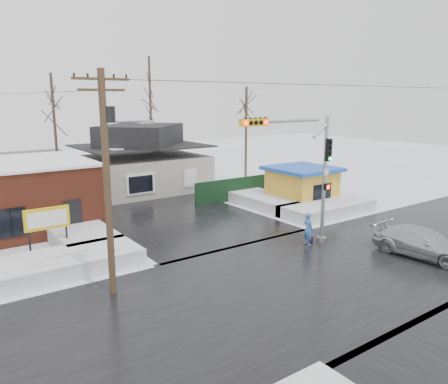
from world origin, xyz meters
TOP-DOWN VIEW (x-y plane):
  - ground at (0.00, 0.00)m, footprint 120.00×120.00m
  - road_ns at (0.00, 0.00)m, footprint 10.00×120.00m
  - road_ew at (0.00, 0.00)m, footprint 120.00×10.00m
  - snowbank_nw at (-9.00, 7.00)m, footprint 7.00×3.00m
  - snowbank_ne at (9.00, 7.00)m, footprint 7.00×3.00m
  - snowbank_nside_w at (-7.00, 12.00)m, footprint 3.00×8.00m
  - snowbank_nside_e at (7.00, 12.00)m, footprint 3.00×8.00m
  - traffic_signal at (2.43, 2.97)m, footprint 6.05×0.68m
  - utility_pole at (-7.93, 3.50)m, footprint 3.15×0.44m
  - marquee_sign at (-9.00, 9.49)m, footprint 2.20×0.21m
  - house at (2.00, 22.00)m, footprint 10.40×8.40m
  - kiosk at (9.50, 9.99)m, footprint 4.60×4.60m
  - fence at (6.50, 14.00)m, footprint 8.00×0.12m
  - tree_far_left at (-4.00, 26.00)m, footprint 3.00×3.00m
  - tree_far_mid at (6.00, 28.00)m, footprint 3.00×3.00m
  - tree_far_right at (12.00, 20.00)m, footprint 3.00×3.00m
  - pedestrian at (2.97, 3.07)m, footprint 0.47×0.68m
  - car at (6.38, -1.57)m, footprint 2.51×5.15m
  - shopping_bag at (3.29, 3.13)m, footprint 0.29×0.16m

SIDE VIEW (x-z plane):
  - ground at x=0.00m, z-range 0.00..0.00m
  - road_ns at x=0.00m, z-range 0.00..0.02m
  - road_ew at x=0.00m, z-range 0.00..0.02m
  - shopping_bag at x=3.29m, z-range 0.00..0.35m
  - snowbank_nw at x=-9.00m, z-range 0.00..0.80m
  - snowbank_ne at x=9.00m, z-range 0.00..0.80m
  - snowbank_nside_w at x=-7.00m, z-range 0.00..0.80m
  - snowbank_nside_e at x=7.00m, z-range 0.00..0.80m
  - car at x=6.38m, z-range 0.00..1.44m
  - fence at x=6.50m, z-range 0.00..1.80m
  - pedestrian at x=2.97m, z-range 0.00..1.82m
  - kiosk at x=9.50m, z-range 0.03..2.90m
  - marquee_sign at x=-9.00m, z-range 0.65..3.20m
  - house at x=2.00m, z-range -0.26..5.50m
  - traffic_signal at x=2.43m, z-range 1.04..8.04m
  - utility_pole at x=-7.93m, z-range 0.61..9.61m
  - tree_far_right at x=12.00m, z-range 2.66..11.66m
  - tree_far_left at x=-4.00m, z-range 2.95..12.95m
  - tree_far_mid at x=6.00m, z-range 3.54..15.54m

